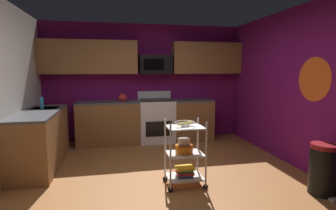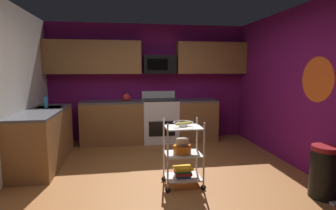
% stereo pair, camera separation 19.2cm
% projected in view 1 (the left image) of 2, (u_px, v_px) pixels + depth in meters
% --- Properties ---
extents(floor, '(4.40, 4.80, 0.04)m').
position_uv_depth(floor, '(165.00, 180.00, 3.94)').
color(floor, '#995B2D').
rests_on(floor, ground).
extents(wall_back, '(4.52, 0.06, 2.60)m').
position_uv_depth(wall_back, '(144.00, 82.00, 6.13)').
color(wall_back, '#6B1156').
rests_on(wall_back, ground).
extents(wall_right, '(0.06, 4.80, 2.60)m').
position_uv_depth(wall_right, '(304.00, 88.00, 4.22)').
color(wall_right, '#6B1156').
rests_on(wall_right, ground).
extents(wall_flower_decal, '(0.00, 0.66, 0.66)m').
position_uv_depth(wall_flower_decal, '(314.00, 79.00, 3.95)').
color(wall_flower_decal, '#E5591E').
extents(counter_run, '(3.68, 2.36, 0.92)m').
position_uv_depth(counter_run, '(113.00, 127.00, 5.34)').
color(counter_run, brown).
rests_on(counter_run, ground).
extents(oven_range, '(0.76, 0.65, 1.10)m').
position_uv_depth(oven_range, '(156.00, 120.00, 5.97)').
color(oven_range, white).
rests_on(oven_range, ground).
extents(upper_cabinets, '(4.40, 0.33, 0.70)m').
position_uv_depth(upper_cabinets, '(143.00, 58.00, 5.86)').
color(upper_cabinets, brown).
extents(microwave, '(0.70, 0.39, 0.40)m').
position_uv_depth(microwave, '(155.00, 65.00, 5.91)').
color(microwave, black).
extents(rolling_cart, '(0.55, 0.39, 0.91)m').
position_uv_depth(rolling_cart, '(185.00, 154.00, 3.67)').
color(rolling_cart, silver).
rests_on(rolling_cart, ground).
extents(fruit_bowl, '(0.27, 0.27, 0.07)m').
position_uv_depth(fruit_bowl, '(185.00, 123.00, 3.61)').
color(fruit_bowl, silver).
rests_on(fruit_bowl, rolling_cart).
extents(mixing_bowl_large, '(0.25, 0.25, 0.11)m').
position_uv_depth(mixing_bowl_large, '(184.00, 149.00, 3.66)').
color(mixing_bowl_large, orange).
rests_on(mixing_bowl_large, rolling_cart).
extents(mixing_bowl_small, '(0.18, 0.18, 0.08)m').
position_uv_depth(mixing_bowl_small, '(184.00, 141.00, 3.67)').
color(mixing_bowl_small, silver).
rests_on(mixing_bowl_small, rolling_cart).
extents(book_stack, '(0.26, 0.20, 0.14)m').
position_uv_depth(book_stack, '(185.00, 171.00, 3.70)').
color(book_stack, '#1E4C8C').
rests_on(book_stack, rolling_cart).
extents(kettle, '(0.21, 0.18, 0.26)m').
position_uv_depth(kettle, '(123.00, 98.00, 5.75)').
color(kettle, red).
rests_on(kettle, counter_run).
extents(dish_soap_bottle, '(0.06, 0.06, 0.20)m').
position_uv_depth(dish_soap_bottle, '(42.00, 103.00, 4.65)').
color(dish_soap_bottle, '#2D8CBF').
rests_on(dish_soap_bottle, counter_run).
extents(trash_can, '(0.34, 0.42, 0.66)m').
position_uv_depth(trash_can, '(323.00, 169.00, 3.43)').
color(trash_can, black).
rests_on(trash_can, ground).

